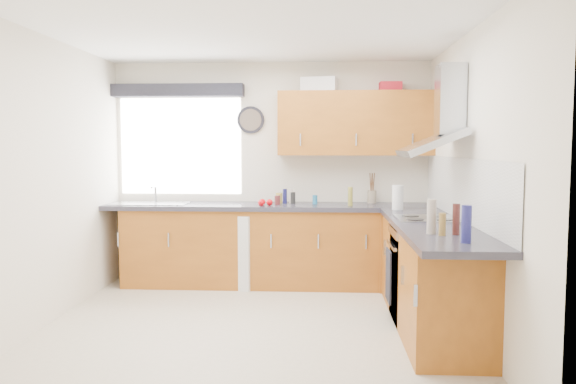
# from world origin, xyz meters

# --- Properties ---
(ground_plane) EXTENTS (3.60, 3.60, 0.00)m
(ground_plane) POSITION_xyz_m (0.00, 0.00, 0.00)
(ground_plane) COLOR beige
(ceiling) EXTENTS (3.60, 3.60, 0.02)m
(ceiling) POSITION_xyz_m (0.00, 0.00, 2.50)
(ceiling) COLOR white
(ceiling) RESTS_ON wall_back
(wall_back) EXTENTS (3.60, 0.02, 2.50)m
(wall_back) POSITION_xyz_m (0.00, 1.80, 1.25)
(wall_back) COLOR silver
(wall_back) RESTS_ON ground_plane
(wall_front) EXTENTS (3.60, 0.02, 2.50)m
(wall_front) POSITION_xyz_m (0.00, -1.80, 1.25)
(wall_front) COLOR silver
(wall_front) RESTS_ON ground_plane
(wall_left) EXTENTS (0.02, 3.60, 2.50)m
(wall_left) POSITION_xyz_m (-1.80, 0.00, 1.25)
(wall_left) COLOR silver
(wall_left) RESTS_ON ground_plane
(wall_right) EXTENTS (0.02, 3.60, 2.50)m
(wall_right) POSITION_xyz_m (1.80, 0.00, 1.25)
(wall_right) COLOR silver
(wall_right) RESTS_ON ground_plane
(window) EXTENTS (1.40, 0.02, 1.10)m
(window) POSITION_xyz_m (-1.05, 1.79, 1.55)
(window) COLOR silver
(window) RESTS_ON wall_back
(window_blind) EXTENTS (1.50, 0.18, 0.14)m
(window_blind) POSITION_xyz_m (-1.05, 1.70, 2.18)
(window_blind) COLOR black
(window_blind) RESTS_ON wall_back
(splashback) EXTENTS (0.01, 3.00, 0.54)m
(splashback) POSITION_xyz_m (1.79, 0.30, 1.18)
(splashback) COLOR white
(splashback) RESTS_ON wall_right
(base_cab_back) EXTENTS (3.00, 0.58, 0.86)m
(base_cab_back) POSITION_xyz_m (-0.10, 1.51, 0.43)
(base_cab_back) COLOR brown
(base_cab_back) RESTS_ON ground_plane
(base_cab_corner) EXTENTS (0.60, 0.60, 0.86)m
(base_cab_corner) POSITION_xyz_m (1.50, 1.50, 0.43)
(base_cab_corner) COLOR brown
(base_cab_corner) RESTS_ON ground_plane
(base_cab_right) EXTENTS (0.58, 2.10, 0.86)m
(base_cab_right) POSITION_xyz_m (1.51, 0.15, 0.43)
(base_cab_right) COLOR brown
(base_cab_right) RESTS_ON ground_plane
(worktop_back) EXTENTS (3.60, 0.62, 0.05)m
(worktop_back) POSITION_xyz_m (0.00, 1.50, 0.89)
(worktop_back) COLOR #26252E
(worktop_back) RESTS_ON base_cab_back
(worktop_right) EXTENTS (0.62, 2.42, 0.05)m
(worktop_right) POSITION_xyz_m (1.50, 0.00, 0.89)
(worktop_right) COLOR #26252E
(worktop_right) RESTS_ON base_cab_right
(sink) EXTENTS (0.84, 0.46, 0.10)m
(sink) POSITION_xyz_m (-1.33, 1.50, 0.95)
(sink) COLOR #A9AFBC
(sink) RESTS_ON worktop_back
(oven) EXTENTS (0.56, 0.58, 0.85)m
(oven) POSITION_xyz_m (1.50, 0.30, 0.42)
(oven) COLOR black
(oven) RESTS_ON ground_plane
(hob_plate) EXTENTS (0.52, 0.52, 0.01)m
(hob_plate) POSITION_xyz_m (1.50, 0.30, 0.92)
(hob_plate) COLOR #A9AFBC
(hob_plate) RESTS_ON worktop_right
(extractor_hood) EXTENTS (0.52, 0.78, 0.66)m
(extractor_hood) POSITION_xyz_m (1.60, 0.30, 1.77)
(extractor_hood) COLOR #A9AFBC
(extractor_hood) RESTS_ON wall_right
(upper_cabinets) EXTENTS (1.70, 0.35, 0.70)m
(upper_cabinets) POSITION_xyz_m (0.95, 1.62, 1.80)
(upper_cabinets) COLOR brown
(upper_cabinets) RESTS_ON wall_back
(washing_machine) EXTENTS (0.69, 0.68, 0.81)m
(washing_machine) POSITION_xyz_m (-0.37, 1.52, 0.40)
(washing_machine) COLOR silver
(washing_machine) RESTS_ON ground_plane
(wall_clock) EXTENTS (0.31, 0.04, 0.31)m
(wall_clock) POSITION_xyz_m (-0.23, 1.76, 1.85)
(wall_clock) COLOR black
(wall_clock) RESTS_ON wall_back
(casserole) EXTENTS (0.43, 0.34, 0.16)m
(casserole) POSITION_xyz_m (0.56, 1.72, 2.23)
(casserole) COLOR silver
(casserole) RESTS_ON upper_cabinets
(storage_box) EXTENTS (0.24, 0.20, 0.11)m
(storage_box) POSITION_xyz_m (1.34, 1.72, 2.20)
(storage_box) COLOR red
(storage_box) RESTS_ON upper_cabinets
(utensil_pot) EXTENTS (0.12, 0.12, 0.14)m
(utensil_pot) POSITION_xyz_m (1.15, 1.70, 0.98)
(utensil_pot) COLOR gray
(utensil_pot) RESTS_ON worktop_back
(kitchen_roll) EXTENTS (0.15, 0.15, 0.25)m
(kitchen_roll) POSITION_xyz_m (1.35, 1.05, 1.03)
(kitchen_roll) COLOR silver
(kitchen_roll) RESTS_ON worktop_right
(tomato_cluster) EXTENTS (0.19, 0.19, 0.07)m
(tomato_cluster) POSITION_xyz_m (-0.04, 1.35, 0.94)
(tomato_cluster) COLOR red
(tomato_cluster) RESTS_ON worktop_back
(jar_0) EXTENTS (0.06, 0.06, 0.10)m
(jar_0) POSITION_xyz_m (0.10, 1.44, 0.96)
(jar_0) COLOR #4E1C1D
(jar_0) RESTS_ON worktop_back
(jar_1) EXTENTS (0.06, 0.06, 0.13)m
(jar_1) POSITION_xyz_m (0.26, 1.58, 0.97)
(jar_1) COLOR black
(jar_1) RESTS_ON worktop_back
(jar_2) EXTENTS (0.05, 0.05, 0.10)m
(jar_2) POSITION_xyz_m (0.51, 1.54, 0.96)
(jar_2) COLOR #1D638C
(jar_2) RESTS_ON worktop_back
(jar_3) EXTENTS (0.07, 0.07, 0.12)m
(jar_3) POSITION_xyz_m (0.10, 1.61, 0.97)
(jar_3) COLOR #A68E39
(jar_3) RESTS_ON worktop_back
(jar_4) EXTENTS (0.04, 0.04, 0.11)m
(jar_4) POSITION_xyz_m (0.10, 1.65, 0.97)
(jar_4) COLOR black
(jar_4) RESTS_ON worktop_back
(jar_5) EXTENTS (0.05, 0.05, 0.16)m
(jar_5) POSITION_xyz_m (0.17, 1.60, 0.99)
(jar_5) COLOR #141546
(jar_5) RESTS_ON worktop_back
(jar_6) EXTENTS (0.05, 0.05, 0.20)m
(jar_6) POSITION_xyz_m (0.89, 1.40, 1.01)
(jar_6) COLOR olive
(jar_6) RESTS_ON worktop_back
(jar_7) EXTENTS (0.04, 0.04, 0.17)m
(jar_7) POSITION_xyz_m (0.24, 1.58, 0.99)
(jar_7) COLOR #B9AA9E
(jar_7) RESTS_ON worktop_back
(bottle_0) EXTENTS (0.07, 0.07, 0.25)m
(bottle_0) POSITION_xyz_m (1.54, -0.89, 1.04)
(bottle_0) COLOR navy
(bottle_0) RESTS_ON worktop_right
(bottle_1) EXTENTS (0.05, 0.05, 0.16)m
(bottle_1) POSITION_xyz_m (1.44, -0.59, 0.99)
(bottle_1) COLOR olive
(bottle_1) RESTS_ON worktop_right
(bottle_2) EXTENTS (0.07, 0.07, 0.25)m
(bottle_2) POSITION_xyz_m (1.38, -0.52, 1.04)
(bottle_2) COLOR #A6988D
(bottle_2) RESTS_ON worktop_right
(bottle_3) EXTENTS (0.05, 0.05, 0.23)m
(bottle_3) POSITION_xyz_m (1.55, -0.55, 1.02)
(bottle_3) COLOR #4B1D1A
(bottle_3) RESTS_ON worktop_right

